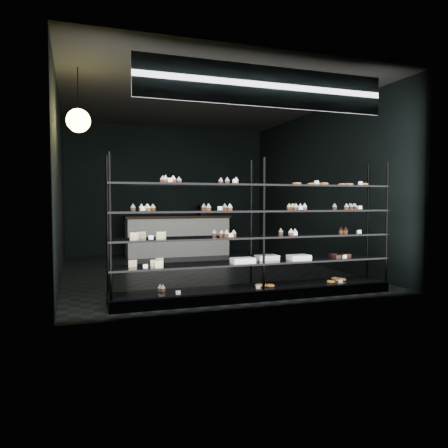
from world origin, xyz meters
name	(u,v)px	position (x,y,z in m)	size (l,w,h in m)	color
room	(201,187)	(0.00, 0.00, 1.60)	(5.01, 6.01, 3.20)	black
display_shelf	(255,253)	(0.06, -2.45, 0.63)	(4.00, 0.50, 1.91)	black
signage	(266,87)	(0.00, -2.93, 2.75)	(3.30, 0.05, 0.50)	#0D1541
pendant_lamp	(78,121)	(-2.20, -1.50, 2.45)	(0.33, 0.33, 0.89)	black
service_counter	(178,235)	(0.12, 2.50, 0.50)	(2.57, 0.65, 1.23)	white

